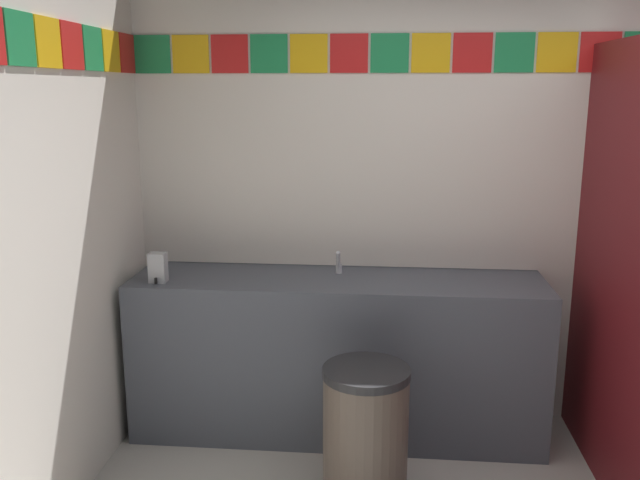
# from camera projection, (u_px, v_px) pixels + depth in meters

# --- Properties ---
(wall_back) EXTENTS (4.18, 0.09, 2.74)m
(wall_back) POSITION_uv_depth(u_px,v_px,m) (505.00, 186.00, 3.74)
(wall_back) COLOR silver
(wall_back) RESTS_ON ground_plane
(vanity_counter) EXTENTS (2.25, 0.55, 0.90)m
(vanity_counter) POSITION_uv_depth(u_px,v_px,m) (337.00, 354.00, 3.72)
(vanity_counter) COLOR #4C515B
(vanity_counter) RESTS_ON ground_plane
(faucet_center) EXTENTS (0.04, 0.10, 0.14)m
(faucet_center) POSITION_uv_depth(u_px,v_px,m) (339.00, 265.00, 3.70)
(faucet_center) COLOR silver
(faucet_center) RESTS_ON vanity_counter
(soap_dispenser) EXTENTS (0.09, 0.09, 0.16)m
(soap_dispenser) POSITION_uv_depth(u_px,v_px,m) (158.00, 268.00, 3.54)
(soap_dispenser) COLOR #B7BABF
(soap_dispenser) RESTS_ON vanity_counter
(trash_bin) EXTENTS (0.41, 0.41, 0.65)m
(trash_bin) POSITION_uv_depth(u_px,v_px,m) (365.00, 433.00, 3.12)
(trash_bin) COLOR brown
(trash_bin) RESTS_ON ground_plane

